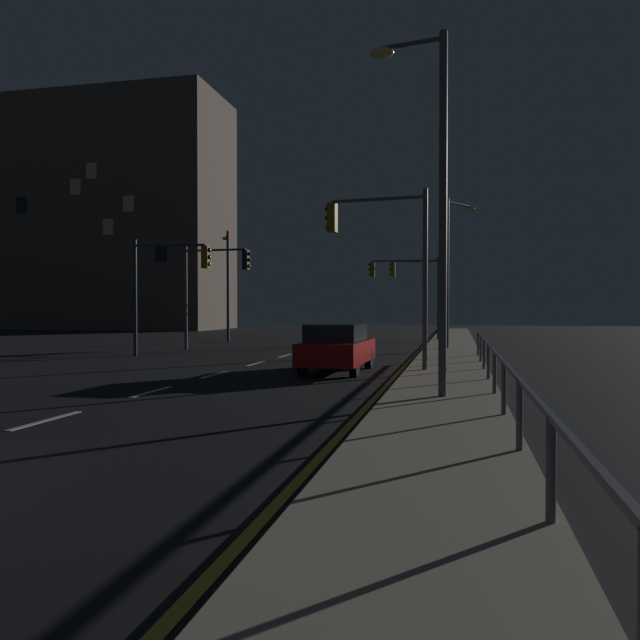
{
  "coord_description": "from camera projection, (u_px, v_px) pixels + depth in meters",
  "views": [
    {
      "loc": [
        7.37,
        -4.94,
        2.06
      ],
      "look_at": [
        1.27,
        22.42,
        1.54
      ],
      "focal_mm": 34.72,
      "sensor_mm": 36.0,
      "label": 1
    }
  ],
  "objects": [
    {
      "name": "lane_markings_center",
      "position": [
        284.0,
        356.0,
        26.96
      ],
      "size": [
        0.14,
        50.0,
        0.01
      ],
      "color": "silver",
      "rests_on": "ground"
    },
    {
      "name": "street_lamp_mid_block",
      "position": [
        452.0,
        258.0,
        30.31
      ],
      "size": [
        1.45,
        1.94,
        7.27
      ],
      "color": "#38383D",
      "rests_on": "sidewalk_right"
    },
    {
      "name": "traffic_light_far_center",
      "position": [
        407.0,
        281.0,
        38.95
      ],
      "size": [
        4.45,
        0.53,
        5.19
      ],
      "color": "#4C4C51",
      "rests_on": "sidewalk_right"
    },
    {
      "name": "car",
      "position": [
        337.0,
        347.0,
        20.01
      ],
      "size": [
        1.88,
        4.43,
        1.57
      ],
      "color": "#B71414",
      "rests_on": "ground"
    },
    {
      "name": "building_distant",
      "position": [
        121.0,
        215.0,
        63.21
      ],
      "size": [
        21.43,
        10.28,
        23.2
      ],
      "color": "brown",
      "rests_on": "ground"
    },
    {
      "name": "sidewalk_right",
      "position": [
        448.0,
        364.0,
        22.0
      ],
      "size": [
        2.57,
        77.0,
        0.14
      ],
      "primitive_type": "cube",
      "color": "#9E937F",
      "rests_on": "ground"
    },
    {
      "name": "traffic_light_overhead_east",
      "position": [
        214.0,
        276.0,
        30.88
      ],
      "size": [
        3.58,
        0.37,
        5.24
      ],
      "color": "#4C4C51",
      "rests_on": "ground"
    },
    {
      "name": "barrier_fence",
      "position": [
        495.0,
        361.0,
        14.0
      ],
      "size": [
        0.09,
        23.22,
        0.98
      ],
      "color": "#59595E",
      "rests_on": "sidewalk_right"
    },
    {
      "name": "traffic_light_near_left",
      "position": [
        168.0,
        274.0,
        26.67
      ],
      "size": [
        3.42,
        0.67,
        5.05
      ],
      "color": "#2D3033",
      "rests_on": "ground"
    },
    {
      "name": "street_lamp_median",
      "position": [
        228.0,
        275.0,
        38.55
      ],
      "size": [
        1.13,
        1.97,
        6.86
      ],
      "color": "#38383D",
      "rests_on": "ground"
    },
    {
      "name": "traffic_light_mid_left",
      "position": [
        382.0,
        245.0,
        19.82
      ],
      "size": [
        3.37,
        0.55,
        5.68
      ],
      "color": "#4C4C51",
      "rests_on": "sidewalk_right"
    },
    {
      "name": "street_lamp_across_street",
      "position": [
        432.0,
        182.0,
        13.55
      ],
      "size": [
        1.74,
        0.52,
        7.94
      ],
      "color": "#4C4C51",
      "rests_on": "sidewalk_right"
    },
    {
      "name": "lane_edge_line",
      "position": [
        415.0,
        355.0,
        27.22
      ],
      "size": [
        0.14,
        53.0,
        0.01
      ],
      "color": "gold",
      "rests_on": "ground"
    },
    {
      "name": "ground_plane",
      "position": [
        259.0,
        363.0,
        23.54
      ],
      "size": [
        112.0,
        112.0,
        0.0
      ],
      "primitive_type": "plane",
      "color": "black",
      "rests_on": "ground"
    },
    {
      "name": "traffic_light_far_left",
      "position": [
        420.0,
        281.0,
        40.75
      ],
      "size": [
        3.62,
        0.35,
        5.3
      ],
      "color": "#2D3033",
      "rests_on": "sidewalk_right"
    }
  ]
}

